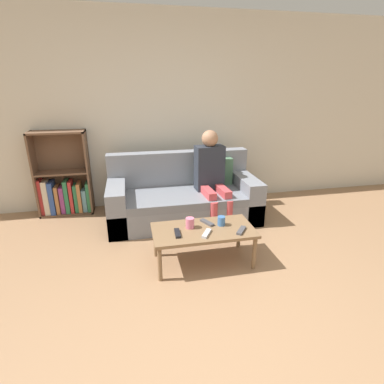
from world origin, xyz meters
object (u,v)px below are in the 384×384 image
at_px(coffee_table, 203,233).
at_px(person_adult, 211,171).
at_px(bookshelf, 64,185).
at_px(cup_far, 221,221).
at_px(couch, 183,198).
at_px(tv_remote_0, 177,233).
at_px(tv_remote_1, 241,230).
at_px(tv_remote_2, 207,222).
at_px(cup_near, 190,223).
at_px(tv_remote_3, 207,233).

xyz_separation_m(coffee_table, person_adult, (0.35, 1.00, 0.32)).
xyz_separation_m(bookshelf, cup_far, (1.74, -1.54, 0.01)).
relative_size(couch, cup_far, 20.42).
height_order(bookshelf, tv_remote_0, bookshelf).
height_order(bookshelf, tv_remote_1, bookshelf).
xyz_separation_m(cup_far, tv_remote_1, (0.15, -0.17, -0.04)).
relative_size(tv_remote_0, tv_remote_2, 0.99).
height_order(tv_remote_1, tv_remote_2, same).
bearing_deg(tv_remote_0, cup_near, 40.50).
xyz_separation_m(couch, tv_remote_0, (-0.26, -1.14, 0.11)).
xyz_separation_m(couch, tv_remote_1, (0.34, -1.21, 0.11)).
xyz_separation_m(cup_far, tv_remote_3, (-0.19, -0.16, -0.04)).
xyz_separation_m(cup_far, tv_remote_2, (-0.13, 0.07, -0.04)).
height_order(couch, tv_remote_0, couch).
distance_m(cup_near, tv_remote_2, 0.20).
distance_m(coffee_table, cup_near, 0.16).
xyz_separation_m(bookshelf, coffee_table, (1.55, -1.59, -0.07)).
height_order(tv_remote_0, tv_remote_2, same).
height_order(person_adult, tv_remote_0, person_adult).
xyz_separation_m(tv_remote_0, tv_remote_2, (0.33, 0.16, 0.00)).
relative_size(tv_remote_0, tv_remote_1, 1.05).
distance_m(tv_remote_0, tv_remote_1, 0.61).
height_order(bookshelf, person_adult, person_adult).
xyz_separation_m(cup_near, tv_remote_2, (0.19, 0.06, -0.04)).
bearing_deg(person_adult, tv_remote_1, -94.81).
height_order(coffee_table, cup_far, cup_far).
relative_size(coffee_table, cup_near, 9.57).
bearing_deg(couch, coffee_table, -90.05).
xyz_separation_m(couch, tv_remote_3, (0.00, -1.20, 0.11)).
relative_size(cup_near, cup_far, 1.11).
bearing_deg(person_adult, tv_remote_0, -124.49).
bearing_deg(tv_remote_0, cup_far, 15.35).
xyz_separation_m(bookshelf, cup_near, (1.42, -1.53, 0.02)).
bearing_deg(tv_remote_3, tv_remote_1, 29.42).
bearing_deg(tv_remote_0, couch, 80.15).
xyz_separation_m(bookshelf, tv_remote_0, (1.28, -1.64, -0.02)).
height_order(couch, cup_near, couch).
bearing_deg(tv_remote_2, tv_remote_0, -179.75).
distance_m(couch, tv_remote_2, 0.98).
xyz_separation_m(tv_remote_1, tv_remote_3, (-0.34, 0.01, 0.00)).
distance_m(cup_near, tv_remote_1, 0.50).
height_order(bookshelf, cup_far, bookshelf).
distance_m(tv_remote_1, tv_remote_2, 0.36).
bearing_deg(bookshelf, tv_remote_2, -42.52).
bearing_deg(cup_far, cup_near, 178.38).
height_order(tv_remote_0, tv_remote_1, same).
bearing_deg(tv_remote_3, cup_far, 70.79).
bearing_deg(tv_remote_1, tv_remote_2, 176.67).
height_order(cup_far, tv_remote_0, cup_far).
height_order(tv_remote_1, tv_remote_3, same).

